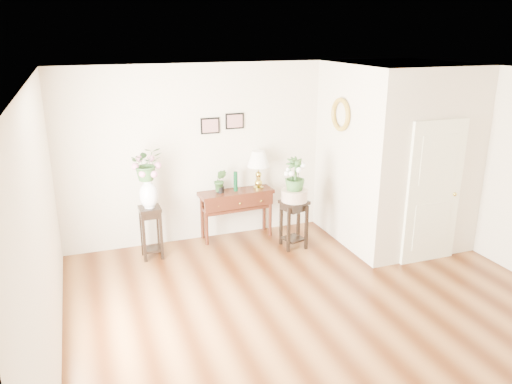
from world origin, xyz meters
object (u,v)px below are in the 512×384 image
console_table (236,214)px  plant_stand_a (151,232)px  table_lamp (258,168)px  plant_stand_b (294,224)px

console_table → plant_stand_a: 1.46m
plant_stand_a → table_lamp: bearing=9.6°
table_lamp → plant_stand_b: 1.08m
console_table → plant_stand_b: bearing=-46.4°
table_lamp → plant_stand_a: table_lamp is taller
plant_stand_a → plant_stand_b: bearing=-9.8°
table_lamp → plant_stand_a: bearing=-170.4°
console_table → plant_stand_a: console_table is taller
plant_stand_b → table_lamp: bearing=116.4°
console_table → table_lamp: table_lamp is taller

